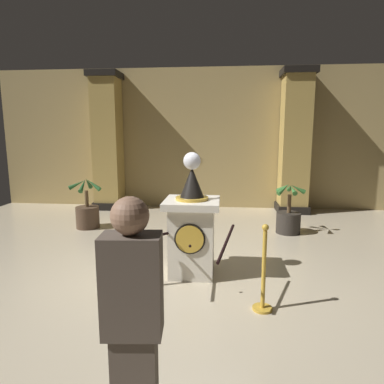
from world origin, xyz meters
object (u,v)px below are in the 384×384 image
Objects in this scene: potted_palm_left at (87,213)px; potted_palm_right at (288,218)px; stanchion_near at (125,263)px; bystander_guest at (133,323)px; pedestal_clock at (192,228)px; stanchion_far at (263,280)px.

potted_palm_left is 1.04× the size of potted_palm_right.
bystander_guest is at bearing -72.01° from stanchion_near.
pedestal_clock is at bearing -41.88° from potted_palm_left.
stanchion_far is 4.78m from potted_palm_left.
potted_palm_left is at bearing 136.89° from stanchion_far.
stanchion_far is 3.39m from potted_palm_right.
bystander_guest reaches higher than stanchion_near.
pedestal_clock is at bearing 88.16° from bystander_guest.
stanchion_near is 0.63× the size of bystander_guest.
pedestal_clock is 3.45m from potted_palm_left.
potted_palm_right is at bearing 47.45° from stanchion_near.
stanchion_near is at bearing -144.03° from pedestal_clock.
pedestal_clock is 1.66× the size of potted_palm_right.
pedestal_clock is at bearing 35.97° from stanchion_near.
potted_palm_left is 4.39m from potted_palm_right.
stanchion_near is 3.94m from potted_palm_right.
potted_palm_left is at bearing 115.41° from bystander_guest.
potted_palm_left is at bearing 120.70° from stanchion_near.
stanchion_near is 1.02× the size of stanchion_far.
potted_palm_left is (-2.56, 2.29, -0.38)m from pedestal_clock.
stanchion_near is at bearing 107.99° from bystander_guest.
stanchion_far is at bearing -11.82° from stanchion_near.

